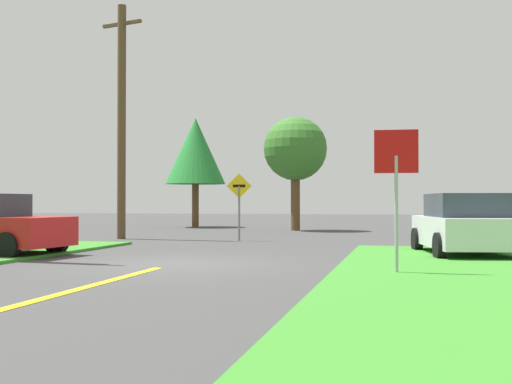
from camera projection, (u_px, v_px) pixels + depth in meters
The scene contains 7 objects.
ground_plane at pixel (175, 264), 14.48m from camera, with size 120.00×120.00×0.00m, color #3D3D3D.
stop_sign at pixel (396, 172), 12.08m from camera, with size 0.82×0.08×2.77m.
car_on_crossroad at pixel (466, 225), 16.44m from camera, with size 2.73×4.26×1.62m.
utility_pole_mid at pixel (122, 119), 24.33m from camera, with size 1.77×0.56×8.93m.
direction_sign at pixel (239, 199), 23.13m from camera, with size 0.90×0.19×2.44m.
pine_tree_center at pixel (195, 151), 35.75m from camera, with size 3.36×3.36×6.12m.
oak_tree_right at pixel (295, 150), 31.46m from camera, with size 3.14×3.14×5.61m.
Camera 1 is at (5.09, -13.71, 1.40)m, focal length 44.83 mm.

